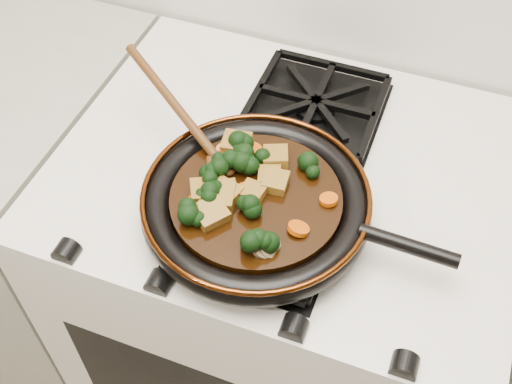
% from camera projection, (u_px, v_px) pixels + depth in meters
% --- Properties ---
extents(stove, '(0.76, 0.60, 0.90)m').
position_uv_depth(stove, '(281.00, 304.00, 1.40)').
color(stove, silver).
rests_on(stove, ground).
extents(burner_grate_front, '(0.23, 0.23, 0.03)m').
position_uv_depth(burner_grate_front, '(260.00, 225.00, 0.96)').
color(burner_grate_front, black).
rests_on(burner_grate_front, stove).
extents(burner_grate_back, '(0.23, 0.23, 0.03)m').
position_uv_depth(burner_grate_back, '(316.00, 105.00, 1.12)').
color(burner_grate_back, black).
rests_on(burner_grate_back, stove).
extents(skillet, '(0.47, 0.34, 0.05)m').
position_uv_depth(skillet, '(257.00, 204.00, 0.95)').
color(skillet, black).
rests_on(skillet, burner_grate_front).
extents(braising_sauce, '(0.25, 0.25, 0.02)m').
position_uv_depth(braising_sauce, '(256.00, 201.00, 0.94)').
color(braising_sauce, black).
rests_on(braising_sauce, skillet).
extents(tofu_cube_0, '(0.04, 0.04, 0.02)m').
position_uv_depth(tofu_cube_0, '(275.00, 182.00, 0.94)').
color(tofu_cube_0, brown).
rests_on(tofu_cube_0, braising_sauce).
extents(tofu_cube_1, '(0.05, 0.04, 0.03)m').
position_uv_depth(tofu_cube_1, '(237.00, 144.00, 0.99)').
color(tofu_cube_1, brown).
rests_on(tofu_cube_1, braising_sauce).
extents(tofu_cube_2, '(0.04, 0.04, 0.02)m').
position_uv_depth(tofu_cube_2, '(270.00, 177.00, 0.95)').
color(tofu_cube_2, brown).
rests_on(tofu_cube_2, braising_sauce).
extents(tofu_cube_3, '(0.04, 0.04, 0.02)m').
position_uv_depth(tofu_cube_3, '(252.00, 193.00, 0.93)').
color(tofu_cube_3, brown).
rests_on(tofu_cube_3, braising_sauce).
extents(tofu_cube_4, '(0.05, 0.06, 0.03)m').
position_uv_depth(tofu_cube_4, '(204.00, 193.00, 0.93)').
color(tofu_cube_4, brown).
rests_on(tofu_cube_4, braising_sauce).
extents(tofu_cube_5, '(0.05, 0.05, 0.03)m').
position_uv_depth(tofu_cube_5, '(225.00, 193.00, 0.93)').
color(tofu_cube_5, brown).
rests_on(tofu_cube_5, braising_sauce).
extents(tofu_cube_6, '(0.05, 0.05, 0.03)m').
position_uv_depth(tofu_cube_6, '(276.00, 158.00, 0.97)').
color(tofu_cube_6, brown).
rests_on(tofu_cube_6, braising_sauce).
extents(tofu_cube_7, '(0.06, 0.05, 0.03)m').
position_uv_depth(tofu_cube_7, '(218.00, 197.00, 0.92)').
color(tofu_cube_7, brown).
rests_on(tofu_cube_7, braising_sauce).
extents(tofu_cube_8, '(0.06, 0.06, 0.03)m').
position_uv_depth(tofu_cube_8, '(211.00, 214.00, 0.90)').
color(tofu_cube_8, brown).
rests_on(tofu_cube_8, braising_sauce).
extents(tofu_cube_9, '(0.05, 0.05, 0.02)m').
position_uv_depth(tofu_cube_9, '(225.00, 194.00, 0.93)').
color(tofu_cube_9, brown).
rests_on(tofu_cube_9, braising_sauce).
extents(broccoli_floret_0, '(0.09, 0.09, 0.07)m').
position_uv_depth(broccoli_floret_0, '(197.00, 213.00, 0.90)').
color(broccoli_floret_0, black).
rests_on(broccoli_floret_0, braising_sauce).
extents(broccoli_floret_1, '(0.09, 0.09, 0.07)m').
position_uv_depth(broccoli_floret_1, '(225.00, 165.00, 0.95)').
color(broccoli_floret_1, black).
rests_on(broccoli_floret_1, braising_sauce).
extents(broccoli_floret_2, '(0.08, 0.08, 0.06)m').
position_uv_depth(broccoli_floret_2, '(215.00, 177.00, 0.94)').
color(broccoli_floret_2, black).
rests_on(broccoli_floret_2, braising_sauce).
extents(broccoli_floret_3, '(0.09, 0.08, 0.07)m').
position_uv_depth(broccoli_floret_3, '(209.00, 196.00, 0.92)').
color(broccoli_floret_3, black).
rests_on(broccoli_floret_3, braising_sauce).
extents(broccoli_floret_4, '(0.07, 0.07, 0.07)m').
position_uv_depth(broccoli_floret_4, '(250.00, 205.00, 0.91)').
color(broccoli_floret_4, black).
rests_on(broccoli_floret_4, braising_sauce).
extents(broccoli_floret_5, '(0.08, 0.08, 0.06)m').
position_uv_depth(broccoli_floret_5, '(260.00, 242.00, 0.87)').
color(broccoli_floret_5, black).
rests_on(broccoli_floret_5, braising_sauce).
extents(broccoli_floret_6, '(0.09, 0.09, 0.06)m').
position_uv_depth(broccoli_floret_6, '(237.00, 143.00, 0.99)').
color(broccoli_floret_6, black).
rests_on(broccoli_floret_6, braising_sauce).
extents(broccoli_floret_7, '(0.07, 0.06, 0.07)m').
position_uv_depth(broccoli_floret_7, '(251.00, 161.00, 0.96)').
color(broccoli_floret_7, black).
rests_on(broccoli_floret_7, braising_sauce).
extents(broccoli_floret_8, '(0.09, 0.09, 0.07)m').
position_uv_depth(broccoli_floret_8, '(313.00, 169.00, 0.96)').
color(broccoli_floret_8, black).
rests_on(broccoli_floret_8, braising_sauce).
extents(carrot_coin_0, '(0.03, 0.03, 0.01)m').
position_uv_depth(carrot_coin_0, '(329.00, 199.00, 0.92)').
color(carrot_coin_0, '#BC4805').
rests_on(carrot_coin_0, braising_sauce).
extents(carrot_coin_1, '(0.03, 0.03, 0.02)m').
position_uv_depth(carrot_coin_1, '(252.00, 149.00, 0.99)').
color(carrot_coin_1, '#BC4805').
rests_on(carrot_coin_1, braising_sauce).
extents(carrot_coin_2, '(0.03, 0.03, 0.01)m').
position_uv_depth(carrot_coin_2, '(198.00, 199.00, 0.92)').
color(carrot_coin_2, '#BC4805').
rests_on(carrot_coin_2, braising_sauce).
extents(carrot_coin_3, '(0.03, 0.03, 0.02)m').
position_uv_depth(carrot_coin_3, '(298.00, 229.00, 0.89)').
color(carrot_coin_3, '#BC4805').
rests_on(carrot_coin_3, braising_sauce).
extents(carrot_coin_4, '(0.03, 0.03, 0.02)m').
position_uv_depth(carrot_coin_4, '(246.00, 192.00, 0.93)').
color(carrot_coin_4, '#BC4805').
rests_on(carrot_coin_4, braising_sauce).
extents(carrot_coin_5, '(0.03, 0.03, 0.02)m').
position_uv_depth(carrot_coin_5, '(225.00, 151.00, 0.98)').
color(carrot_coin_5, '#BC4805').
rests_on(carrot_coin_5, braising_sauce).
extents(mushroom_slice_0, '(0.04, 0.04, 0.03)m').
position_uv_depth(mushroom_slice_0, '(264.00, 246.00, 0.87)').
color(mushroom_slice_0, brown).
rests_on(mushroom_slice_0, braising_sauce).
extents(mushroom_slice_1, '(0.04, 0.04, 0.03)m').
position_uv_depth(mushroom_slice_1, '(238.00, 149.00, 0.98)').
color(mushroom_slice_1, brown).
rests_on(mushroom_slice_1, braising_sauce).
extents(mushroom_slice_2, '(0.04, 0.04, 0.03)m').
position_uv_depth(mushroom_slice_2, '(269.00, 245.00, 0.87)').
color(mushroom_slice_2, brown).
rests_on(mushroom_slice_2, braising_sauce).
extents(wooden_spoon, '(0.15, 0.11, 0.26)m').
position_uv_depth(wooden_spoon, '(193.00, 127.00, 0.99)').
color(wooden_spoon, '#4D2B10').
rests_on(wooden_spoon, braising_sauce).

